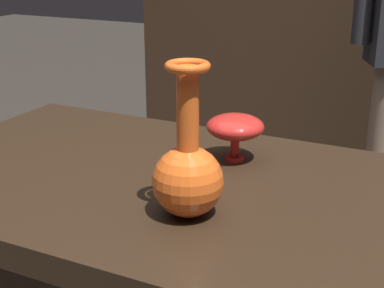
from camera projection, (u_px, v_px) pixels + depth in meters
The scene contains 3 objects.
back_display_shelf at pixel (375, 87), 3.01m from camera, with size 2.60×0.40×0.99m.
vase_centerpiece at pixel (188, 171), 0.90m from camera, with size 0.12×0.12×0.25m.
vase_tall_behind at pixel (235, 128), 1.14m from camera, with size 0.12×0.12×0.10m.
Camera 1 is at (0.42, -0.87, 1.22)m, focal length 53.02 mm.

